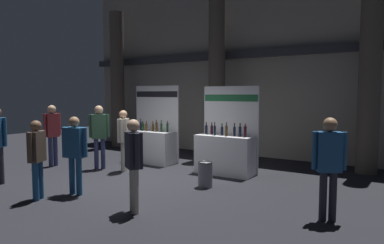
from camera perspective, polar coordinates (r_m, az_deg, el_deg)
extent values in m
plane|color=black|center=(8.65, -8.01, -9.55)|extent=(24.62, 24.62, 0.00)
cube|color=gray|center=(12.36, 6.18, 9.34)|extent=(12.31, 0.25, 6.27)
cube|color=#2D2D33|center=(12.12, 5.54, 10.93)|extent=(12.31, 0.20, 0.24)
cylinder|color=#51473D|center=(14.26, -12.33, 6.86)|extent=(0.55, 0.55, 5.39)
cylinder|color=#51473D|center=(11.53, 4.15, 7.51)|extent=(0.55, 0.55, 5.39)
cylinder|color=#51473D|center=(10.19, 27.56, 7.38)|extent=(0.55, 0.55, 5.39)
cube|color=white|center=(10.65, -6.97, -4.15)|extent=(1.57, 0.60, 0.99)
cube|color=white|center=(10.83, -5.86, -0.28)|extent=(1.65, 0.04, 2.38)
cube|color=black|center=(10.77, -5.98, 4.63)|extent=(1.60, 0.01, 0.18)
cylinder|color=black|center=(10.98, -9.43, -0.69)|extent=(0.06, 0.06, 0.24)
cylinder|color=black|center=(10.96, -9.44, 0.12)|extent=(0.03, 0.03, 0.07)
cylinder|color=black|center=(10.96, -9.45, 0.36)|extent=(0.03, 0.03, 0.02)
cylinder|color=black|center=(10.90, -8.54, -0.66)|extent=(0.06, 0.06, 0.26)
cylinder|color=black|center=(10.88, -8.56, 0.25)|extent=(0.03, 0.03, 0.09)
cylinder|color=red|center=(10.88, -8.56, 0.53)|extent=(0.03, 0.03, 0.02)
cylinder|color=#19381E|center=(10.69, -8.21, -0.86)|extent=(0.07, 0.07, 0.22)
cylinder|color=#19381E|center=(10.68, -8.22, -0.08)|extent=(0.03, 0.03, 0.07)
cylinder|color=gold|center=(10.68, -8.22, 0.17)|extent=(0.03, 0.03, 0.02)
cylinder|color=#472D14|center=(10.55, -7.63, -0.91)|extent=(0.07, 0.07, 0.23)
cylinder|color=#472D14|center=(10.53, -7.64, -0.09)|extent=(0.03, 0.03, 0.07)
cylinder|color=red|center=(10.53, -7.64, 0.17)|extent=(0.03, 0.03, 0.02)
cylinder|color=#472D14|center=(10.54, -6.53, -0.90)|extent=(0.07, 0.07, 0.23)
cylinder|color=#472D14|center=(10.53, -6.54, -0.11)|extent=(0.03, 0.03, 0.06)
cylinder|color=black|center=(10.52, -6.54, 0.10)|extent=(0.03, 0.03, 0.02)
cylinder|color=#472D14|center=(10.37, -5.93, -0.84)|extent=(0.07, 0.07, 0.28)
cylinder|color=#472D14|center=(10.36, -5.94, 0.12)|extent=(0.03, 0.03, 0.07)
cylinder|color=gold|center=(10.36, -5.94, 0.37)|extent=(0.03, 0.03, 0.02)
cylinder|color=#19381E|center=(10.28, -5.14, -0.96)|extent=(0.06, 0.06, 0.25)
cylinder|color=#19381E|center=(10.27, -5.15, -0.04)|extent=(0.03, 0.03, 0.08)
cylinder|color=black|center=(10.27, -5.15, 0.24)|extent=(0.03, 0.03, 0.02)
cylinder|color=#19381E|center=(10.26, -4.12, -0.96)|extent=(0.07, 0.07, 0.26)
cylinder|color=#19381E|center=(10.25, -4.13, -0.06)|extent=(0.03, 0.03, 0.06)
cylinder|color=red|center=(10.24, -4.13, 0.17)|extent=(0.03, 0.03, 0.02)
cube|color=white|center=(9.11, 5.44, -5.49)|extent=(1.54, 0.60, 1.03)
cube|color=white|center=(9.32, 6.42, -1.22)|extent=(1.62, 0.04, 2.33)
cube|color=#1E6638|center=(9.25, 6.41, 4.01)|extent=(1.57, 0.01, 0.18)
cylinder|color=black|center=(9.37, 2.40, -1.28)|extent=(0.07, 0.07, 0.24)
cylinder|color=black|center=(9.36, 2.40, -0.32)|extent=(0.03, 0.03, 0.08)
cylinder|color=gold|center=(9.35, 2.40, -0.01)|extent=(0.03, 0.03, 0.02)
cylinder|color=black|center=(9.25, 3.31, -1.35)|extent=(0.07, 0.07, 0.24)
cylinder|color=black|center=(9.24, 3.32, -0.40)|extent=(0.03, 0.03, 0.07)
cylinder|color=red|center=(9.24, 3.32, -0.13)|extent=(0.03, 0.03, 0.02)
cylinder|color=black|center=(9.05, 3.82, -1.44)|extent=(0.06, 0.06, 0.25)
cylinder|color=black|center=(9.04, 3.82, -0.38)|extent=(0.03, 0.03, 0.08)
cylinder|color=black|center=(9.03, 3.82, -0.08)|extent=(0.03, 0.03, 0.02)
cylinder|color=black|center=(9.06, 5.03, -1.52)|extent=(0.07, 0.07, 0.23)
cylinder|color=black|center=(9.04, 5.03, -0.53)|extent=(0.03, 0.03, 0.09)
cylinder|color=gold|center=(9.04, 5.03, -0.19)|extent=(0.03, 0.03, 0.02)
cylinder|color=#472D14|center=(8.90, 5.76, -1.51)|extent=(0.06, 0.06, 0.27)
cylinder|color=#472D14|center=(8.88, 5.77, -0.42)|extent=(0.03, 0.03, 0.07)
cylinder|color=black|center=(8.88, 5.78, -0.13)|extent=(0.03, 0.03, 0.02)
cylinder|color=black|center=(8.93, 7.09, -1.58)|extent=(0.07, 0.07, 0.24)
cylinder|color=black|center=(8.92, 7.10, -0.54)|extent=(0.03, 0.03, 0.08)
cylinder|color=red|center=(8.91, 7.10, -0.21)|extent=(0.03, 0.03, 0.02)
cylinder|color=black|center=(8.86, 8.01, -1.60)|extent=(0.07, 0.07, 0.26)
cylinder|color=black|center=(8.84, 8.02, -0.50)|extent=(0.03, 0.03, 0.09)
cylinder|color=gold|center=(8.84, 8.02, -0.17)|extent=(0.03, 0.03, 0.02)
cylinder|color=black|center=(8.76, 8.86, -1.62)|extent=(0.07, 0.07, 0.27)
cylinder|color=black|center=(8.74, 8.87, -0.53)|extent=(0.03, 0.03, 0.06)
cylinder|color=gold|center=(8.74, 8.88, -0.27)|extent=(0.03, 0.03, 0.02)
cylinder|color=slate|center=(7.88, 2.23, -8.81)|extent=(0.33, 0.33, 0.56)
torus|color=black|center=(7.82, 2.23, -6.72)|extent=(0.33, 0.33, 0.02)
cylinder|color=#ADA393|center=(9.54, -11.41, -5.77)|extent=(0.12, 0.12, 0.81)
cylinder|color=#ADA393|center=(9.70, -11.19, -5.60)|extent=(0.12, 0.12, 0.81)
cube|color=#ADA393|center=(9.52, -11.37, -1.37)|extent=(0.40, 0.44, 0.64)
sphere|color=tan|center=(9.48, -11.41, 1.26)|extent=(0.22, 0.22, 0.22)
cylinder|color=#ADA393|center=(9.30, -11.70, -1.42)|extent=(0.08, 0.08, 0.61)
cylinder|color=#ADA393|center=(9.74, -11.05, -1.14)|extent=(0.08, 0.08, 0.61)
cylinder|color=#ADA393|center=(6.23, -9.43, -11.34)|extent=(0.12, 0.12, 0.81)
cylinder|color=#ADA393|center=(6.38, -9.82, -10.97)|extent=(0.12, 0.12, 0.81)
cube|color=#23232D|center=(6.15, -9.72, -4.65)|extent=(0.43, 0.39, 0.64)
sphere|color=tan|center=(6.09, -9.77, -0.59)|extent=(0.22, 0.22, 0.22)
cylinder|color=#23232D|center=(5.93, -9.15, -4.81)|extent=(0.08, 0.08, 0.61)
cylinder|color=#23232D|center=(6.36, -10.25, -4.20)|extent=(0.08, 0.08, 0.61)
cylinder|color=navy|center=(7.54, -24.64, -9.03)|extent=(0.12, 0.12, 0.77)
cylinder|color=navy|center=(7.67, -24.00, -8.78)|extent=(0.12, 0.12, 0.77)
cube|color=#47382D|center=(7.48, -24.49, -3.75)|extent=(0.33, 0.40, 0.61)
sphere|color=brown|center=(7.43, -24.60, -0.57)|extent=(0.21, 0.21, 0.21)
cylinder|color=#47382D|center=(7.30, -25.41, -3.86)|extent=(0.08, 0.08, 0.58)
cylinder|color=#47382D|center=(7.66, -23.62, -3.42)|extent=(0.08, 0.08, 0.58)
cylinder|color=navy|center=(7.74, -19.37, -8.43)|extent=(0.12, 0.12, 0.80)
cylinder|color=navy|center=(7.62, -18.33, -8.60)|extent=(0.12, 0.12, 0.80)
cube|color=navy|center=(7.55, -18.99, -3.23)|extent=(0.49, 0.32, 0.63)
sphere|color=#8C6647|center=(7.51, -19.08, 0.02)|extent=(0.22, 0.22, 0.22)
cylinder|color=navy|center=(7.73, -20.50, -2.98)|extent=(0.08, 0.08, 0.60)
cylinder|color=navy|center=(7.37, -17.41, -3.25)|extent=(0.08, 0.08, 0.60)
cylinder|color=navy|center=(10.07, -15.67, -5.13)|extent=(0.12, 0.12, 0.87)
cylinder|color=navy|center=(10.06, -14.62, -5.13)|extent=(0.12, 0.12, 0.87)
cube|color=#33563D|center=(9.97, -15.24, -0.72)|extent=(0.44, 0.43, 0.69)
sphere|color=tan|center=(9.93, -15.30, 1.98)|extent=(0.24, 0.24, 0.24)
cylinder|color=#33563D|center=(9.98, -16.63, -0.64)|extent=(0.08, 0.08, 0.65)
cylinder|color=#33563D|center=(9.95, -13.85, -0.60)|extent=(0.08, 0.08, 0.65)
cylinder|color=#23232D|center=(9.27, -29.23, -6.36)|extent=(0.12, 0.12, 0.88)
cylinder|color=navy|center=(9.09, -28.74, -1.44)|extent=(0.08, 0.08, 0.66)
cylinder|color=navy|center=(10.92, -21.81, -4.54)|extent=(0.12, 0.12, 0.87)
cylinder|color=navy|center=(10.86, -22.51, -4.61)|extent=(0.12, 0.12, 0.87)
cube|color=maroon|center=(10.80, -22.29, -0.50)|extent=(0.27, 0.38, 0.69)
sphere|color=tan|center=(10.77, -22.36, 1.99)|extent=(0.24, 0.24, 0.24)
cylinder|color=maroon|center=(10.89, -21.25, -0.34)|extent=(0.08, 0.08, 0.65)
cylinder|color=maroon|center=(10.71, -23.34, -0.48)|extent=(0.08, 0.08, 0.65)
cylinder|color=#23232D|center=(6.25, 22.43, -11.43)|extent=(0.12, 0.12, 0.84)
cylinder|color=#23232D|center=(6.22, 21.00, -11.49)|extent=(0.12, 0.12, 0.84)
cube|color=navy|center=(6.07, 21.93, -4.64)|extent=(0.43, 0.35, 0.66)
sphere|color=#8C6647|center=(6.02, 22.06, -0.38)|extent=(0.23, 0.23, 0.23)
cylinder|color=navy|center=(6.14, 24.06, -4.46)|extent=(0.08, 0.08, 0.63)
cylinder|color=navy|center=(6.02, 19.76, -4.50)|extent=(0.08, 0.08, 0.63)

